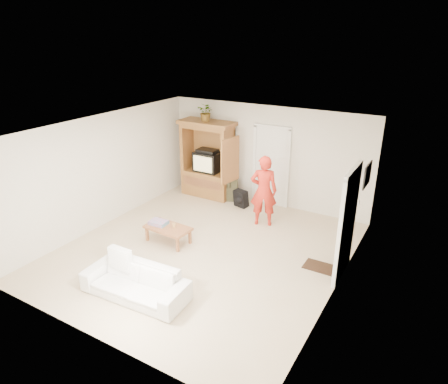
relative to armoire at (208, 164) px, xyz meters
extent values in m
plane|color=tan|center=(1.58, -2.66, -0.91)|extent=(6.00, 6.00, 0.00)
plane|color=white|center=(1.58, -2.66, 1.69)|extent=(6.00, 6.00, 0.00)
plane|color=silver|center=(1.58, 0.34, 0.39)|extent=(5.50, 0.00, 5.50)
plane|color=silver|center=(1.58, -5.66, 0.39)|extent=(5.50, 0.00, 5.50)
plane|color=silver|center=(-1.17, -2.66, 0.39)|extent=(0.00, 6.00, 6.00)
plane|color=silver|center=(4.33, -2.66, 0.39)|extent=(0.00, 6.00, 6.00)
cube|color=olive|center=(-0.02, -0.01, -0.56)|extent=(1.40, 0.60, 0.70)
cube|color=olive|center=(-0.67, -0.01, 0.39)|extent=(0.10, 0.60, 1.20)
cube|color=olive|center=(0.63, -0.01, 0.39)|extent=(0.10, 0.60, 1.20)
cube|color=olive|center=(-0.02, 0.26, 0.39)|extent=(1.40, 0.06, 1.20)
cube|color=olive|center=(-0.02, -0.01, 1.04)|extent=(1.40, 0.60, 0.10)
cube|color=olive|center=(-0.02, -0.01, 1.14)|extent=(1.52, 0.68, 0.10)
cube|color=olive|center=(0.96, -0.48, 0.39)|extent=(0.16, 0.67, 1.15)
cube|color=black|center=(-0.02, 0.02, 0.07)|extent=(0.70, 0.52, 0.55)
cube|color=tan|center=(-0.02, -0.25, 0.07)|extent=(0.58, 0.02, 0.42)
cube|color=black|center=(-0.02, -0.01, 0.38)|extent=(0.55, 0.35, 0.08)
cube|color=#9D6036|center=(-0.02, -0.30, -0.46)|extent=(1.19, 0.03, 0.25)
cube|color=white|center=(1.73, 0.31, 0.11)|extent=(0.85, 0.05, 2.04)
cube|color=black|center=(4.30, -2.06, 0.11)|extent=(0.05, 0.90, 2.04)
cube|color=black|center=(4.31, -0.76, 0.69)|extent=(0.03, 0.60, 0.48)
cube|color=#382316|center=(3.88, -2.06, -0.90)|extent=(0.60, 0.40, 0.02)
imported|color=#4C7238|center=(-0.02, -0.03, 1.43)|extent=(0.44, 0.39, 0.48)
imported|color=red|center=(2.09, -0.90, -0.05)|extent=(0.73, 0.61, 1.71)
imported|color=white|center=(1.39, -4.56, -0.63)|extent=(1.93, 0.84, 0.55)
cube|color=#9D6036|center=(0.70, -2.75, -0.57)|extent=(1.02, 0.60, 0.05)
cube|color=#9D6036|center=(0.25, -2.93, -0.75)|extent=(0.06, 0.06, 0.32)
cube|color=#9D6036|center=(0.28, -2.52, -0.75)|extent=(0.06, 0.06, 0.32)
cube|color=#9D6036|center=(1.12, -2.98, -0.75)|extent=(0.06, 0.06, 0.32)
cube|color=#9D6036|center=(1.14, -2.56, -0.75)|extent=(0.06, 0.06, 0.32)
cube|color=#EE4F7C|center=(0.44, -2.75, -0.50)|extent=(0.39, 0.30, 0.08)
cylinder|color=tan|center=(0.83, -2.70, -0.49)|extent=(0.08, 0.08, 0.10)
camera|label=1|loc=(5.64, -8.79, 3.40)|focal=32.00mm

